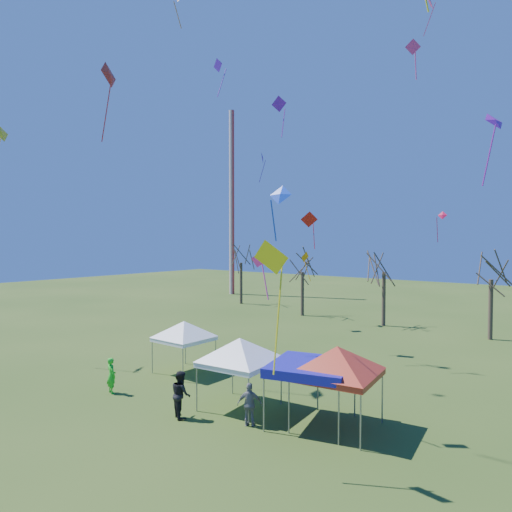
% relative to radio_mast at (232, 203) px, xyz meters
% --- Properties ---
extents(ground, '(140.00, 140.00, 0.00)m').
position_rel_radio_mast_xyz_m(ground, '(28.00, -34.00, -12.50)').
color(ground, '#2F4917').
rests_on(ground, ground).
extents(radio_mast, '(0.70, 0.70, 25.00)m').
position_rel_radio_mast_xyz_m(radio_mast, '(0.00, 0.00, 0.00)').
color(radio_mast, silver).
rests_on(radio_mast, ground).
extents(tree_0, '(3.83, 3.83, 8.44)m').
position_rel_radio_mast_xyz_m(tree_0, '(7.15, -6.62, -6.01)').
color(tree_0, '#3D2D21').
rests_on(tree_0, ground).
extents(tree_1, '(3.42, 3.42, 7.54)m').
position_rel_radio_mast_xyz_m(tree_1, '(17.23, -9.35, -6.71)').
color(tree_1, '#3D2D21').
rests_on(tree_1, ground).
extents(tree_2, '(3.71, 3.71, 8.18)m').
position_rel_radio_mast_xyz_m(tree_2, '(25.63, -9.62, -6.21)').
color(tree_2, '#3D2D21').
rests_on(tree_2, ground).
extents(tree_3, '(3.59, 3.59, 7.91)m').
position_rel_radio_mast_xyz_m(tree_3, '(34.03, -9.96, -6.42)').
color(tree_3, '#3D2D21').
rests_on(tree_3, ground).
extents(tent_white_west, '(3.76, 3.76, 3.32)m').
position_rel_radio_mast_xyz_m(tent_white_west, '(22.26, -29.75, -9.82)').
color(tent_white_west, gray).
rests_on(tent_white_west, ground).
extents(tent_white_mid, '(4.04, 4.04, 3.58)m').
position_rel_radio_mast_xyz_m(tent_white_mid, '(28.19, -31.99, -9.61)').
color(tent_white_mid, gray).
rests_on(tent_white_mid, ground).
extents(tent_red, '(4.22, 4.22, 3.75)m').
position_rel_radio_mast_xyz_m(tent_red, '(32.59, -31.31, -9.48)').
color(tent_red, gray).
rests_on(tent_red, ground).
extents(tent_blue, '(3.81, 3.81, 2.46)m').
position_rel_radio_mast_xyz_m(tent_blue, '(31.57, -31.57, -10.24)').
color(tent_blue, gray).
rests_on(tent_blue, ground).
extents(person_grey, '(1.08, 0.87, 1.72)m').
position_rel_radio_mast_xyz_m(person_grey, '(29.75, -33.25, -11.64)').
color(person_grey, slate).
rests_on(person_grey, ground).
extents(person_dark, '(1.18, 1.08, 1.94)m').
position_rel_radio_mast_xyz_m(person_dark, '(26.93, -34.32, -11.53)').
color(person_dark, black).
rests_on(person_dark, ground).
extents(person_green, '(0.70, 0.54, 1.72)m').
position_rel_radio_mast_xyz_m(person_green, '(22.05, -34.32, -11.64)').
color(person_green, green).
rests_on(person_green, ground).
extents(kite_13, '(0.72, 1.02, 2.53)m').
position_rel_radio_mast_xyz_m(kite_13, '(20.76, -14.62, -6.54)').
color(kite_13, orange).
rests_on(kite_13, ground).
extents(kite_5, '(1.37, 0.82, 4.37)m').
position_rel_radio_mast_xyz_m(kite_5, '(32.32, -35.31, -5.69)').
color(kite_5, yellow).
rests_on(kite_5, ground).
extents(kite_27, '(1.05, 0.76, 2.30)m').
position_rel_radio_mast_xyz_m(kite_27, '(30.45, -32.16, -3.31)').
color(kite_27, blue).
rests_on(kite_27, ground).
extents(kite_18, '(0.76, 0.56, 2.06)m').
position_rel_radio_mast_xyz_m(kite_18, '(32.92, -24.09, 4.52)').
color(kite_18, '#F33678').
rests_on(kite_18, ground).
extents(kite_21, '(0.83, 0.70, 2.20)m').
position_rel_radio_mast_xyz_m(kite_21, '(17.08, -25.18, 11.51)').
color(kite_21, orange).
rests_on(kite_21, ground).
extents(kite_1, '(0.93, 1.17, 2.28)m').
position_rel_radio_mast_xyz_m(kite_1, '(28.93, -31.46, -5.90)').
color(kite_1, '#D93091').
rests_on(kite_1, ground).
extents(kite_24, '(1.03, 0.59, 2.66)m').
position_rel_radio_mast_xyz_m(kite_24, '(24.42, -23.61, 3.36)').
color(kite_24, '#6F17A3').
rests_on(kite_24, ground).
extents(kite_2, '(0.86, 1.12, 2.89)m').
position_rel_radio_mast_xyz_m(kite_2, '(15.31, -13.28, 2.51)').
color(kite_2, '#5A17A3').
rests_on(kite_2, ground).
extents(kite_17, '(1.12, 1.26, 3.15)m').
position_rel_radio_mast_xyz_m(kite_17, '(37.01, -25.94, -0.16)').
color(kite_17, purple).
rests_on(kite_17, ground).
extents(kite_3, '(0.93, 1.40, 3.13)m').
position_rel_radio_mast_xyz_m(kite_3, '(30.36, -13.23, 12.00)').
color(kite_3, '#EE3467').
rests_on(kite_3, ground).
extents(kite_7, '(0.97, 0.79, 2.76)m').
position_rel_radio_mast_xyz_m(kite_7, '(19.75, -24.13, 6.66)').
color(kite_7, '#5B1BBF').
rests_on(kite_7, ground).
extents(kite_11, '(1.26, 1.18, 2.57)m').
position_rel_radio_mast_xyz_m(kite_11, '(24.83, -20.66, -3.72)').
color(kite_11, red).
rests_on(kite_11, ground).
extents(kite_22, '(0.77, 0.73, 2.31)m').
position_rel_radio_mast_xyz_m(kite_22, '(31.12, -12.32, -3.40)').
color(kite_22, '#E91543').
rests_on(kite_22, ground).
extents(kite_14, '(1.33, 1.60, 3.76)m').
position_rel_radio_mast_xyz_m(kite_14, '(10.20, -34.16, 1.77)').
color(kite_14, yellow).
rests_on(kite_14, ground).
extents(kite_8, '(1.06, 1.59, 4.53)m').
position_rel_radio_mast_xyz_m(kite_8, '(18.76, -32.00, 4.06)').
color(kite_8, red).
rests_on(kite_8, ground).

